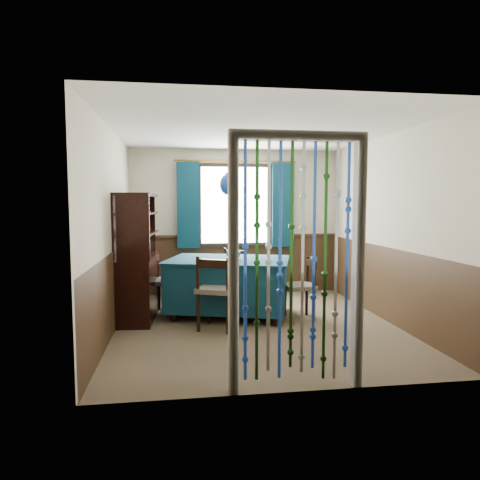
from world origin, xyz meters
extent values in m
plane|color=brown|center=(0.00, 0.00, 0.00)|extent=(4.00, 4.00, 0.00)
plane|color=silver|center=(0.00, 0.00, 2.50)|extent=(4.00, 4.00, 0.00)
plane|color=beige|center=(0.00, 2.00, 1.25)|extent=(3.60, 0.00, 3.60)
plane|color=beige|center=(0.00, -2.00, 1.25)|extent=(3.60, 0.00, 3.60)
plane|color=beige|center=(-1.80, 0.00, 1.25)|extent=(0.00, 4.00, 4.00)
plane|color=beige|center=(1.80, 0.00, 1.25)|extent=(0.00, 4.00, 4.00)
plane|color=#392615|center=(0.00, 1.99, 0.50)|extent=(3.60, 0.00, 3.60)
plane|color=#392615|center=(0.00, -1.99, 0.50)|extent=(3.60, 0.00, 3.60)
plane|color=#392615|center=(-1.79, 0.00, 0.50)|extent=(0.00, 4.00, 4.00)
plane|color=#392615|center=(1.79, 0.00, 0.50)|extent=(0.00, 4.00, 4.00)
cube|color=black|center=(0.00, 1.95, 1.55)|extent=(1.32, 0.12, 1.42)
cube|color=#0C3142|center=(-0.30, 0.53, 0.45)|extent=(1.85, 1.50, 0.66)
cube|color=#0C3142|center=(-0.30, 0.53, 0.79)|extent=(1.93, 1.58, 0.03)
cylinder|color=black|center=(-1.06, 0.32, 0.07)|extent=(0.07, 0.07, 0.14)
cylinder|color=black|center=(0.24, -0.06, 0.07)|extent=(0.07, 0.07, 0.14)
cylinder|color=black|center=(-0.83, 1.12, 0.07)|extent=(0.07, 0.07, 0.14)
cylinder|color=black|center=(0.47, 0.74, 0.07)|extent=(0.07, 0.07, 0.14)
cylinder|color=black|center=(-0.75, -0.18, 0.24)|extent=(0.05, 0.05, 0.48)
cylinder|color=black|center=(-0.40, -0.34, 0.24)|extent=(0.05, 0.05, 0.48)
cylinder|color=black|center=(-0.60, 0.15, 0.24)|extent=(0.05, 0.05, 0.48)
cylinder|color=black|center=(-0.25, -0.01, 0.24)|extent=(0.05, 0.05, 0.48)
cube|color=#5B5549|center=(-0.50, -0.10, 0.51)|extent=(0.61, 0.60, 0.06)
cube|color=black|center=(-0.58, -0.27, 0.86)|extent=(0.39, 0.21, 0.11)
cylinder|color=black|center=(-0.76, -0.19, 0.71)|extent=(0.04, 0.04, 0.47)
cylinder|color=black|center=(-0.41, -0.35, 0.71)|extent=(0.04, 0.04, 0.47)
cylinder|color=black|center=(0.06, 1.27, 0.22)|extent=(0.04, 0.04, 0.44)
cylinder|color=black|center=(-0.25, 1.42, 0.22)|extent=(0.04, 0.04, 0.44)
cylinder|color=black|center=(-0.07, 0.98, 0.22)|extent=(0.04, 0.04, 0.44)
cylinder|color=black|center=(-0.39, 1.12, 0.22)|extent=(0.04, 0.04, 0.44)
cube|color=#5B5549|center=(-0.16, 1.20, 0.47)|extent=(0.56, 0.55, 0.06)
cube|color=black|center=(-0.09, 1.35, 0.79)|extent=(0.35, 0.19, 0.10)
cylinder|color=black|center=(0.07, 1.28, 0.65)|extent=(0.04, 0.04, 0.43)
cylinder|color=black|center=(-0.25, 1.43, 0.65)|extent=(0.04, 0.04, 0.43)
cylinder|color=black|center=(-1.28, 0.97, 0.22)|extent=(0.04, 0.04, 0.44)
cylinder|color=black|center=(-1.39, 0.63, 0.22)|extent=(0.04, 0.04, 0.44)
cylinder|color=black|center=(-0.97, 0.86, 0.22)|extent=(0.04, 0.04, 0.44)
cylinder|color=black|center=(-1.08, 0.53, 0.22)|extent=(0.04, 0.04, 0.44)
cube|color=#5B5549|center=(-1.18, 0.75, 0.47)|extent=(0.52, 0.54, 0.06)
cube|color=black|center=(-1.35, 0.80, 0.79)|extent=(0.15, 0.36, 0.10)
cylinder|color=black|center=(-1.29, 0.97, 0.65)|extent=(0.04, 0.04, 0.43)
cylinder|color=black|center=(-1.40, 0.64, 0.65)|extent=(0.04, 0.04, 0.43)
cylinder|color=black|center=(0.81, 0.06, 0.21)|extent=(0.04, 0.04, 0.42)
cylinder|color=black|center=(0.81, 0.39, 0.21)|extent=(0.04, 0.04, 0.42)
cylinder|color=black|center=(0.49, 0.06, 0.21)|extent=(0.04, 0.04, 0.42)
cylinder|color=black|center=(0.49, 0.39, 0.21)|extent=(0.04, 0.04, 0.42)
cube|color=#5B5549|center=(0.65, 0.23, 0.45)|extent=(0.40, 0.41, 0.06)
cube|color=black|center=(0.82, 0.23, 0.76)|extent=(0.04, 0.35, 0.09)
cylinder|color=black|center=(0.82, 0.06, 0.63)|extent=(0.04, 0.04, 0.41)
cylinder|color=black|center=(0.82, 0.39, 0.63)|extent=(0.04, 0.04, 0.41)
cube|color=black|center=(-1.54, 0.64, 0.43)|extent=(0.53, 1.34, 0.86)
cube|color=black|center=(-1.54, 0.02, 1.29)|extent=(0.41, 0.07, 0.86)
cube|color=black|center=(-1.54, 1.27, 1.29)|extent=(0.41, 0.07, 0.86)
cube|color=black|center=(-1.54, 0.64, 1.70)|extent=(0.48, 1.34, 0.04)
cube|color=black|center=(-1.75, 0.64, 1.29)|extent=(0.11, 1.29, 0.86)
cube|color=black|center=(-1.51, 0.64, 1.16)|extent=(0.43, 1.25, 0.02)
cube|color=black|center=(-1.51, 0.64, 1.45)|extent=(0.43, 1.25, 0.02)
cylinder|color=olive|center=(-0.30, 0.53, 2.17)|extent=(0.01, 0.01, 0.65)
ellipsoid|color=#173F9F|center=(-0.30, 0.53, 1.85)|extent=(0.24, 0.24, 0.29)
cylinder|color=olive|center=(-0.30, 0.53, 1.99)|extent=(0.07, 0.07, 0.03)
imported|color=#173F9F|center=(-0.23, 0.49, 0.90)|extent=(0.18, 0.18, 0.19)
imported|color=beige|center=(-1.49, 0.33, 1.20)|extent=(0.28, 0.28, 0.05)
imported|color=beige|center=(-1.49, 0.95, 0.96)|extent=(0.25, 0.25, 0.20)
camera|label=1|loc=(-0.98, -5.39, 1.60)|focal=32.00mm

